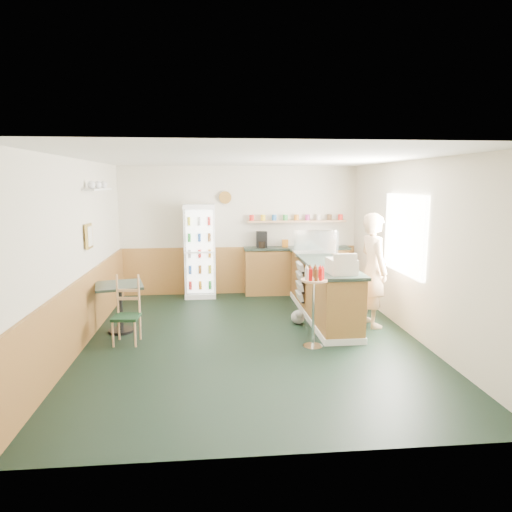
{
  "coord_description": "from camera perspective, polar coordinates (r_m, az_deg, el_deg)",
  "views": [
    {
      "loc": [
        -0.56,
        -6.63,
        2.37
      ],
      "look_at": [
        0.12,
        0.6,
        1.19
      ],
      "focal_mm": 32.0,
      "sensor_mm": 36.0,
      "label": 1
    }
  ],
  "objects": [
    {
      "name": "shopkeeper",
      "position": [
        7.73,
        14.44,
        -1.72
      ],
      "size": [
        0.52,
        0.68,
        1.88
      ],
      "primitive_type": "imported",
      "rotation": [
        0.0,
        0.0,
        1.69
      ],
      "color": "tan",
      "rests_on": "ground"
    },
    {
      "name": "newspaper_rack",
      "position": [
        8.3,
        5.52,
        -3.25
      ],
      "size": [
        0.09,
        0.44,
        0.7
      ],
      "color": "black",
      "rests_on": "ground"
    },
    {
      "name": "display_case",
      "position": [
        8.66,
        7.39,
        1.66
      ],
      "size": [
        0.81,
        0.42,
        0.46
      ],
      "color": "silver",
      "rests_on": "service_counter"
    },
    {
      "name": "drinks_fridge",
      "position": [
        9.48,
        -7.03,
        0.62
      ],
      "size": [
        0.63,
        0.53,
        1.92
      ],
      "color": "white",
      "rests_on": "ground"
    },
    {
      "name": "condiment_stand",
      "position": [
        6.56,
        7.25,
        -4.68
      ],
      "size": [
        0.38,
        0.38,
        1.17
      ],
      "rotation": [
        0.0,
        0.0,
        -0.16
      ],
      "color": "silver",
      "rests_on": "ground"
    },
    {
      "name": "cafe_table",
      "position": [
        7.55,
        -16.68,
        -5.1
      ],
      "size": [
        0.85,
        0.85,
        0.78
      ],
      "rotation": [
        0.0,
        0.0,
        0.23
      ],
      "color": "black",
      "rests_on": "ground"
    },
    {
      "name": "service_counter",
      "position": [
        8.16,
        8.31,
        -4.38
      ],
      "size": [
        0.68,
        3.01,
        1.01
      ],
      "color": "#A97736",
      "rests_on": "ground"
    },
    {
      "name": "ground",
      "position": [
        7.06,
        -0.55,
        -10.36
      ],
      "size": [
        6.0,
        6.0,
        0.0
      ],
      "primitive_type": "plane",
      "color": "black",
      "rests_on": "ground"
    },
    {
      "name": "cash_register",
      "position": [
        6.95,
        10.65,
        -1.25
      ],
      "size": [
        0.41,
        0.43,
        0.23
      ],
      "primitive_type": "cube",
      "rotation": [
        0.0,
        0.0,
        0.06
      ],
      "color": "beige",
      "rests_on": "service_counter"
    },
    {
      "name": "dog_doorstop",
      "position": [
        7.76,
        5.29,
        -7.56
      ],
      "size": [
        0.23,
        0.3,
        0.28
      ],
      "rotation": [
        0.0,
        0.0,
        0.14
      ],
      "color": "gray",
      "rests_on": "ground"
    },
    {
      "name": "cafe_chair",
      "position": [
        7.08,
        -15.84,
        -6.22
      ],
      "size": [
        0.4,
        0.4,
        1.0
      ],
      "rotation": [
        0.0,
        0.0,
        -0.07
      ],
      "color": "black",
      "rests_on": "ground"
    },
    {
      "name": "back_counter",
      "position": [
        9.76,
        5.01,
        -1.54
      ],
      "size": [
        2.24,
        0.42,
        1.69
      ],
      "color": "#A97736",
      "rests_on": "ground"
    },
    {
      "name": "room_envelope",
      "position": [
        7.42,
        -2.8,
        2.69
      ],
      "size": [
        5.04,
        6.02,
        2.72
      ],
      "color": "beige",
      "rests_on": "ground"
    }
  ]
}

